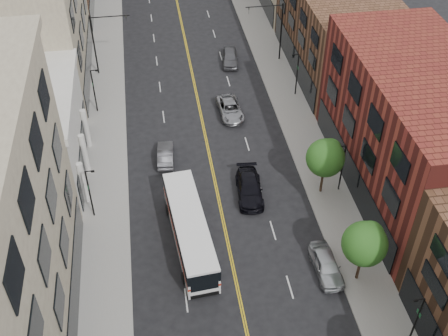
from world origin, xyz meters
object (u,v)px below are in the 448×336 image
city_bus (190,229)px  car_parked_far (326,265)px  car_lane_behind (165,155)px  car_lane_c (230,57)px  car_lane_b (230,109)px  car_lane_a (249,188)px

city_bus → car_parked_far: size_ratio=2.50×
car_lane_behind → car_lane_c: bearing=-114.1°
car_lane_behind → car_lane_b: car_lane_b is taller
car_lane_a → car_lane_b: size_ratio=1.05×
car_parked_far → car_lane_a: 10.50m
car_parked_far → car_lane_b: size_ratio=0.90×
car_lane_b → city_bus: bearing=-112.4°
car_lane_behind → car_lane_b: 9.97m
city_bus → car_parked_far: (10.18, -4.59, -0.93)m
car_lane_a → car_lane_c: (2.03, 23.48, 0.01)m
car_lane_c → car_lane_b: bearing=-92.3°
car_lane_behind → car_lane_a: car_lane_a is taller
car_lane_behind → car_lane_b: (7.42, 6.66, 0.02)m
car_parked_far → car_lane_c: size_ratio=0.99×
city_bus → car_lane_behind: city_bus is taller
car_lane_b → car_parked_far: bearing=-83.0°
car_lane_c → city_bus: bearing=-98.7°
car_lane_behind → car_lane_c: 19.68m
city_bus → car_lane_b: city_bus is taller
city_bus → car_lane_behind: bearing=91.5°
car_lane_a → car_lane_c: bearing=89.5°
car_lane_behind → car_lane_b: size_ratio=0.82×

